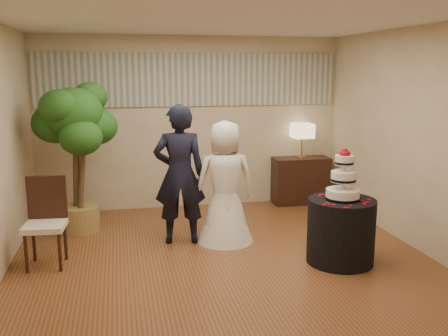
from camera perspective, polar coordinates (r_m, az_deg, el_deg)
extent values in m
cube|color=brown|center=(6.16, -0.13, -10.38)|extent=(5.00, 5.00, 0.00)
cube|color=white|center=(5.75, -0.14, 16.53)|extent=(5.00, 5.00, 0.00)
cube|color=beige|center=(8.23, -3.76, 5.16)|extent=(5.00, 0.06, 2.80)
cube|color=beige|center=(3.43, 8.56, -3.59)|extent=(5.00, 0.06, 2.80)
cube|color=beige|center=(6.76, 21.10, 3.10)|extent=(0.06, 5.00, 2.80)
cube|color=#A3A596|center=(8.17, -3.80, 10.03)|extent=(4.90, 0.02, 0.85)
imported|color=black|center=(6.52, -5.10, -0.75)|extent=(0.72, 0.51, 1.84)
imported|color=white|center=(6.57, 0.11, -1.59)|extent=(0.80, 0.77, 1.62)
cylinder|color=black|center=(6.11, 13.22, -7.02)|extent=(0.82, 0.82, 0.77)
cube|color=black|center=(8.64, 8.77, -1.41)|extent=(0.96, 0.44, 0.79)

